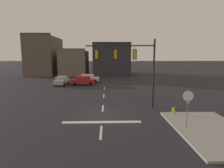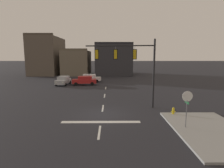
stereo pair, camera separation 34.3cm
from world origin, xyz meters
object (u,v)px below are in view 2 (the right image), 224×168
car_lot_nearside (63,80)px  car_lot_middle (85,80)px  stop_sign (187,100)px  car_lot_farside (90,78)px  fire_hydrant (173,112)px  signal_mast_near_side (132,61)px

car_lot_nearside → car_lot_middle: same height
stop_sign → car_lot_middle: 23.41m
car_lot_middle → car_lot_farside: same height
car_lot_middle → fire_hydrant: (10.43, -17.89, -0.53)m
stop_sign → car_lot_middle: size_ratio=0.62×
car_lot_farside → car_lot_middle: bearing=-98.3°
signal_mast_near_side → fire_hydrant: (3.48, -2.84, -4.46)m
stop_sign → car_lot_middle: stop_sign is taller
signal_mast_near_side → fire_hydrant: size_ratio=9.36×
stop_sign → car_lot_nearside: bearing=124.0°
car_lot_nearside → fire_hydrant: 22.98m
fire_hydrant → car_lot_middle: bearing=120.2°
car_lot_middle → signal_mast_near_side: bearing=-65.2°
stop_sign → car_lot_farside: stop_sign is taller
signal_mast_near_side → car_lot_nearside: bearing=125.8°
fire_hydrant → signal_mast_near_side: bearing=140.8°
car_lot_farside → stop_sign: bearing=-68.7°
car_lot_nearside → car_lot_farside: bearing=40.3°
stop_sign → fire_hydrant: 3.61m
car_lot_middle → car_lot_farside: bearing=81.7°
stop_sign → signal_mast_near_side: bearing=119.1°
car_lot_middle → car_lot_farside: 3.89m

